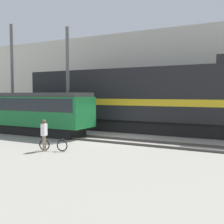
% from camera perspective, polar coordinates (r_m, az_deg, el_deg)
% --- Properties ---
extents(ground_plane, '(120.00, 120.00, 0.00)m').
position_cam_1_polar(ground_plane, '(18.93, 1.21, -5.51)').
color(ground_plane, gray).
extents(track_near, '(60.00, 1.50, 0.14)m').
position_cam_1_polar(track_near, '(18.14, -0.08, -5.69)').
color(track_near, '#47423D').
rests_on(track_near, ground).
extents(track_far, '(60.00, 1.51, 0.14)m').
position_cam_1_polar(track_far, '(22.61, 5.91, -3.84)').
color(track_far, '#47423D').
rests_on(track_far, ground).
extents(building_backdrop, '(45.47, 6.00, 9.13)m').
position_cam_1_polar(building_backdrop, '(29.77, 11.62, 6.57)').
color(building_backdrop, beige).
rests_on(building_backdrop, ground).
extents(freight_locomotive, '(18.85, 3.04, 5.60)m').
position_cam_1_polar(freight_locomotive, '(22.62, 4.75, 2.64)').
color(freight_locomotive, black).
rests_on(freight_locomotive, ground).
extents(streetcar, '(11.02, 2.54, 3.12)m').
position_cam_1_polar(streetcar, '(22.42, -17.10, 0.35)').
color(streetcar, black).
rests_on(streetcar, ground).
extents(bicycle, '(1.57, 0.60, 0.66)m').
position_cam_1_polar(bicycle, '(15.31, -11.85, -6.62)').
color(bicycle, black).
rests_on(bicycle, ground).
extents(person, '(0.31, 0.41, 1.68)m').
position_cam_1_polar(person, '(15.25, -13.63, -3.97)').
color(person, '#8C7A5B').
rests_on(person, ground).
extents(utility_pole_left, '(0.29, 0.29, 9.26)m').
position_cam_1_polar(utility_pole_left, '(27.12, -19.60, 6.86)').
color(utility_pole_left, '#595959').
rests_on(utility_pole_left, ground).
extents(utility_pole_center, '(0.26, 0.26, 8.35)m').
position_cam_1_polar(utility_pole_center, '(22.91, -9.00, 6.51)').
color(utility_pole_center, '#595959').
rests_on(utility_pole_center, ground).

